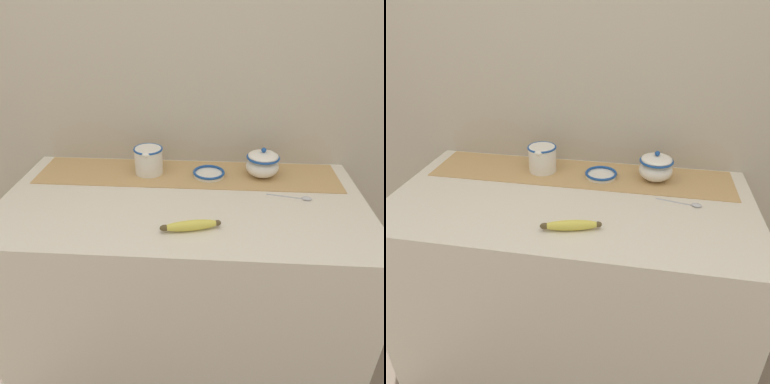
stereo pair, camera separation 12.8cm
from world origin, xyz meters
The scene contains 9 objects.
ground_plane centered at (0.00, 0.00, 0.00)m, with size 12.00×12.00×0.00m, color #7A6B5B.
countertop centered at (0.00, 0.00, 0.44)m, with size 1.30×0.67×0.89m, color beige.
back_wall centered at (0.00, 0.35, 1.20)m, with size 2.10×0.04×2.40m, color #B7AD99.
table_runner centered at (0.00, 0.20, 0.89)m, with size 1.20×0.25×0.00m, color tan.
cream_pitcher centered at (-0.15, 0.20, 0.95)m, with size 0.12×0.14×0.11m.
sugar_bowl centered at (0.30, 0.20, 0.94)m, with size 0.13×0.13×0.12m.
small_dish centered at (0.09, 0.19, 0.90)m, with size 0.13×0.13×0.02m.
banana centered at (0.04, -0.19, 0.91)m, with size 0.19×0.08×0.03m.
spoon centered at (0.43, 0.03, 0.89)m, with size 0.16×0.05×0.01m.
Camera 2 is at (0.24, -1.14, 1.56)m, focal length 35.00 mm.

